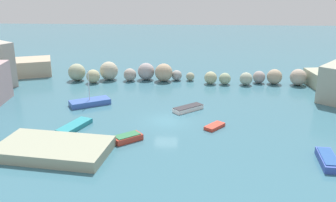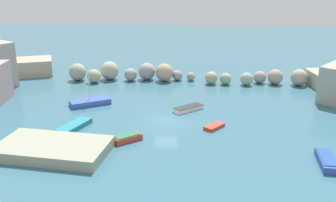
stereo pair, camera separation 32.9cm
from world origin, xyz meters
name	(u,v)px [view 1 (the left image)]	position (x,y,z in m)	size (l,w,h in m)	color
cove_water	(166,121)	(0.00, 0.00, 0.00)	(160.00, 160.00, 0.00)	#386A7B
rock_breakwater	(170,74)	(-0.37, 15.79, 1.14)	(34.39, 4.45, 2.70)	#A0A889
stone_dock	(54,149)	(-9.45, -8.43, 0.49)	(9.69, 5.46, 0.97)	#999D84
moored_boat_0	(127,138)	(-3.39, -5.32, 0.30)	(3.01, 2.78, 0.62)	#BD3C2C
moored_boat_1	(90,102)	(-9.52, 4.85, 0.34)	(5.07, 4.05, 4.26)	#3A5DB1
moored_boat_2	(215,126)	(5.11, -1.67, 0.18)	(2.32, 2.51, 0.35)	red
moored_boat_3	(328,160)	(14.12, -8.99, 0.34)	(1.71, 4.02, 0.69)	#3651AE
moored_boat_4	(188,108)	(2.37, 3.48, 0.26)	(3.63, 3.34, 0.53)	silver
moored_boat_5	(75,126)	(-9.30, -2.53, 0.24)	(2.96, 4.51, 0.47)	teal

